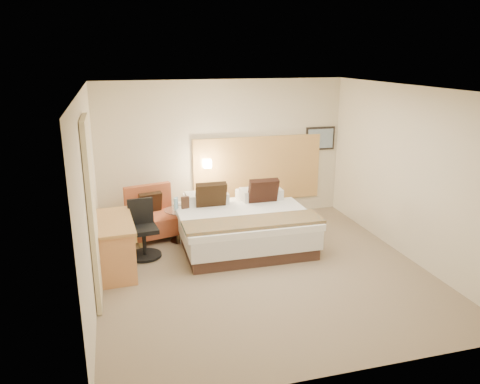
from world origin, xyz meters
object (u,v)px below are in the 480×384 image
object	(u,v)px
side_table	(180,224)
lounge_chair	(153,217)
bed	(242,224)
desk	(115,231)
desk_chair	(143,234)

from	to	relation	value
side_table	lounge_chair	bearing A→B (deg)	138.35
bed	desk	size ratio (longest dim) A/B	1.70
lounge_chair	desk	xyz separation A→B (m)	(-0.66, -1.22, 0.27)
desk_chair	desk	bearing A→B (deg)	-137.74
side_table	desk	distance (m)	1.41
lounge_chair	bed	bearing A→B (deg)	-26.44
desk	lounge_chair	bearing A→B (deg)	61.63
desk_chair	lounge_chair	bearing A→B (deg)	74.56
bed	side_table	distance (m)	1.07
lounge_chair	desk_chair	world-z (taller)	desk_chair
bed	side_table	size ratio (longest dim) A/B	3.50
lounge_chair	side_table	bearing A→B (deg)	-41.65
desk	desk_chair	size ratio (longest dim) A/B	1.40
lounge_chair	side_table	world-z (taller)	lounge_chair
bed	side_table	world-z (taller)	bed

